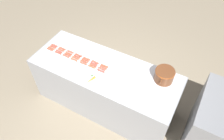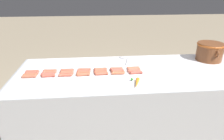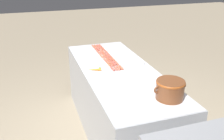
{
  "view_description": "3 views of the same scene",
  "coord_description": "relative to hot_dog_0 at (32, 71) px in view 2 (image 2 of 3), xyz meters",
  "views": [
    {
      "loc": [
        1.88,
        1.16,
        3.33
      ],
      "look_at": [
        -0.03,
        0.11,
        0.91
      ],
      "focal_mm": 34.81,
      "sensor_mm": 36.0,
      "label": 1
    },
    {
      "loc": [
        1.78,
        -0.4,
        1.69
      ],
      "look_at": [
        -0.01,
        -0.24,
        0.92
      ],
      "focal_mm": 32.66,
      "sensor_mm": 36.0,
      "label": 2
    },
    {
      "loc": [
        1.0,
        2.77,
        2.14
      ],
      "look_at": [
        0.12,
        0.1,
        0.96
      ],
      "focal_mm": 41.11,
      "sensor_mm": 36.0,
      "label": 3
    }
  ],
  "objects": [
    {
      "name": "griddle_counter",
      "position": [
        0.04,
        0.99,
        -0.47
      ],
      "size": [
        0.88,
        2.32,
        0.91
      ],
      "color": "#9EA0A5",
      "rests_on": "ground_plane"
    },
    {
      "name": "hot_dog_0",
      "position": [
        0.0,
        0.0,
        0.0
      ],
      "size": [
        0.03,
        0.13,
        0.03
      ],
      "color": "#B6513F",
      "rests_on": "griddle_counter"
    },
    {
      "name": "hot_dog_1",
      "position": [
        -0.0,
        0.16,
        0.0
      ],
      "size": [
        0.03,
        0.13,
        0.03
      ],
      "color": "#B2553E",
      "rests_on": "griddle_counter"
    },
    {
      "name": "hot_dog_2",
      "position": [
        -0.0,
        0.32,
        0.0
      ],
      "size": [
        0.03,
        0.13,
        0.03
      ],
      "color": "#B65744",
      "rests_on": "griddle_counter"
    },
    {
      "name": "hot_dog_3",
      "position": [
        -0.0,
        0.49,
        0.0
      ],
      "size": [
        0.03,
        0.13,
        0.03
      ],
      "color": "#BF5642",
      "rests_on": "griddle_counter"
    },
    {
      "name": "hot_dog_4",
      "position": [
        0.0,
        0.64,
        0.0
      ],
      "size": [
        0.03,
        0.13,
        0.03
      ],
      "color": "#B1583F",
      "rests_on": "griddle_counter"
    },
    {
      "name": "hot_dog_5",
      "position": [
        0.0,
        0.8,
        0.0
      ],
      "size": [
        0.03,
        0.13,
        0.03
      ],
      "color": "#B95B45",
      "rests_on": "griddle_counter"
    },
    {
      "name": "hot_dog_6",
      "position": [
        0.0,
        0.96,
        0.0
      ],
      "size": [
        0.03,
        0.13,
        0.03
      ],
      "color": "#BD5A3F",
      "rests_on": "griddle_counter"
    },
    {
      "name": "hot_dog_7",
      "position": [
        0.04,
        0.0,
        0.0
      ],
      "size": [
        0.03,
        0.13,
        0.03
      ],
      "color": "#BD5441",
      "rests_on": "griddle_counter"
    },
    {
      "name": "hot_dog_8",
      "position": [
        0.04,
        0.16,
        0.0
      ],
      "size": [
        0.03,
        0.13,
        0.03
      ],
      "color": "#B15C44",
      "rests_on": "griddle_counter"
    },
    {
      "name": "hot_dog_9",
      "position": [
        0.04,
        0.32,
        0.0
      ],
      "size": [
        0.03,
        0.13,
        0.03
      ],
      "color": "#B1583F",
      "rests_on": "griddle_counter"
    },
    {
      "name": "hot_dog_10",
      "position": [
        0.04,
        0.48,
        0.0
      ],
      "size": [
        0.03,
        0.13,
        0.03
      ],
      "color": "#B15341",
      "rests_on": "griddle_counter"
    },
    {
      "name": "hot_dog_11",
      "position": [
        0.04,
        0.64,
        0.0
      ],
      "size": [
        0.03,
        0.13,
        0.03
      ],
      "color": "#B5533E",
      "rests_on": "griddle_counter"
    },
    {
      "name": "hot_dog_12",
      "position": [
        0.04,
        0.8,
        0.0
      ],
      "size": [
        0.04,
        0.13,
        0.03
      ],
      "color": "#BC5043",
      "rests_on": "griddle_counter"
    },
    {
      "name": "hot_dog_13",
      "position": [
        0.04,
        0.97,
        0.0
      ],
      "size": [
        0.03,
        0.13,
        0.03
      ],
      "color": "#B65E46",
      "rests_on": "griddle_counter"
    },
    {
      "name": "hot_dog_14",
      "position": [
        0.08,
        -0.0,
        0.0
      ],
      "size": [
        0.03,
        0.13,
        0.03
      ],
      "color": "#B15D40",
      "rests_on": "griddle_counter"
    },
    {
      "name": "hot_dog_15",
      "position": [
        0.08,
        0.16,
        0.0
      ],
      "size": [
        0.03,
        0.13,
        0.03
      ],
      "color": "#BE5546",
      "rests_on": "griddle_counter"
    },
    {
      "name": "hot_dog_16",
      "position": [
        0.07,
        0.33,
        0.0
      ],
      "size": [
        0.03,
        0.13,
        0.03
      ],
      "color": "#BE5640",
      "rests_on": "griddle_counter"
    },
    {
      "name": "hot_dog_17",
      "position": [
        0.07,
        0.48,
        0.0
      ],
      "size": [
        0.03,
        0.13,
        0.03
      ],
      "color": "#B4583E",
      "rests_on": "griddle_counter"
    },
    {
      "name": "hot_dog_18",
      "position": [
        0.07,
        0.64,
        0.0
      ],
      "size": [
        0.03,
        0.13,
        0.03
      ],
      "color": "#B9583E",
      "rests_on": "griddle_counter"
    },
    {
      "name": "hot_dog_19",
      "position": [
        0.08,
        0.8,
        0.0
      ],
      "size": [
        0.03,
        0.13,
        0.03
      ],
      "color": "#B1543E",
      "rests_on": "griddle_counter"
    },
    {
      "name": "hot_dog_20",
      "position": [
        0.07,
        0.96,
        0.0
      ],
      "size": [
        0.03,
        0.13,
        0.03
      ],
      "color": "#B05A47",
      "rests_on": "griddle_counter"
    },
    {
      "name": "hot_dog_21",
      "position": [
        0.11,
        -0.0,
        0.0
      ],
      "size": [
        0.03,
        0.13,
        0.03
      ],
      "color": "#B25A41",
      "rests_on": "griddle_counter"
    },
    {
      "name": "hot_dog_22",
      "position": [
        0.11,
        0.17,
        0.0
      ],
      "size": [
        0.03,
        0.13,
        0.03
      ],
      "color": "#BA4F3E",
      "rests_on": "griddle_counter"
    },
    {
      "name": "hot_dog_23",
      "position": [
        0.11,
        0.32,
        0.0
      ],
      "size": [
        0.03,
        0.13,
        0.03
      ],
      "color": "#BB5641",
      "rests_on": "griddle_counter"
    },
    {
      "name": "hot_dog_24",
      "position": [
        0.12,
        0.48,
        0.0
      ],
      "size": [
        0.03,
        0.13,
        0.03
      ],
      "color": "#B65D41",
      "rests_on": "griddle_counter"
    },
    {
      "name": "hot_dog_25",
      "position": [
        0.11,
        0.65,
        0.0
      ],
      "size": [
        0.03,
        0.13,
        0.03
      ],
      "color": "#B8563F",
      "rests_on": "griddle_counter"
    },
    {
      "name": "hot_dog_26",
      "position": [
        0.11,
        0.8,
        0.0
      ],
      "size": [
        0.03,
        0.13,
        0.03
      ],
      "color": "#B35D3E",
      "rests_on": "griddle_counter"
    },
    {
      "name": "hot_dog_27",
      "position": [
        0.12,
        0.97,
        0.0
      ],
      "size": [
        0.03,
        0.13,
        0.03
      ],
      "color": "#B54F41",
      "rests_on": "griddle_counter"
    },
    {
      "name": "bean_pot",
      "position": [
        -0.18,
        1.84,
        0.1
      ],
      "size": [
        0.35,
        0.28,
        0.19
      ],
      "color": "brown",
      "rests_on": "griddle_counter"
    },
    {
      "name": "serving_spoon",
      "position": [
        -0.29,
        0.92,
        -0.01
      ],
      "size": [
        0.27,
        0.1,
        0.02
      ],
      "color": "#B7B7BC",
      "rests_on": "griddle_counter"
    },
    {
      "name": "carrot",
      "position": [
        0.34,
        0.93,
        0.0
      ],
      "size": [
        0.18,
        0.08,
        0.03
      ],
      "color": "orange",
      "rests_on": "griddle_counter"
    }
  ]
}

